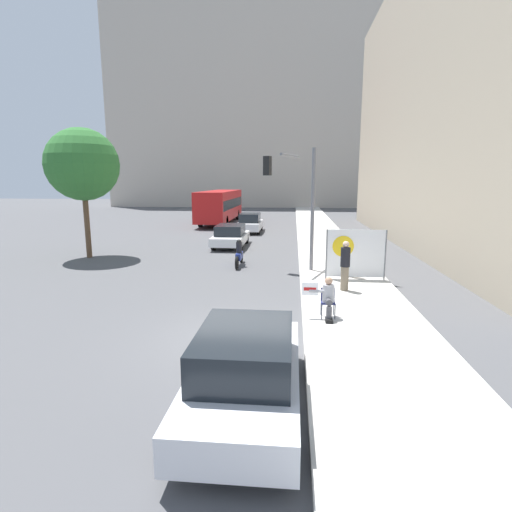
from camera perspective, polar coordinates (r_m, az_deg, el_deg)
The scene contains 15 objects.
ground_plane at distance 10.47m, azimuth -1.91°, elevation -11.92°, with size 160.00×160.00×0.00m, color #4F4F51.
sidewalk_curb at distance 24.99m, azimuth 10.02°, elevation 1.39°, with size 3.50×90.00×0.15m, color beige.
building_backdrop_far at distance 69.11m, azimuth 2.77°, elevation 20.96°, with size 52.00×12.00×32.86m.
building_backdrop_right at distance 29.57m, azimuth 30.12°, elevation 18.64°, with size 10.00×32.00×17.67m.
seated_protester at distance 11.60m, azimuth 10.19°, elevation -5.73°, with size 0.96×0.77×1.18m.
jogger_on_sidewalk at distance 14.57m, azimuth 12.61°, elevation -1.31°, with size 0.34×0.34×1.79m.
pedestrian_behind at distance 16.73m, azimuth 13.48°, elevation -0.10°, with size 0.34×0.34×1.65m.
protest_banner at distance 16.27m, azimuth 13.99°, elevation 0.36°, with size 2.35×0.06×2.00m.
traffic_light_pole at distance 17.70m, azimuth 5.54°, elevation 9.47°, with size 2.28×2.05×5.26m.
parked_car_curbside at distance 7.28m, azimuth -1.46°, elevation -15.97°, with size 1.84×4.38×1.53m.
car_on_road_nearest at distance 24.84m, azimuth -3.65°, elevation 2.93°, with size 1.87×4.48×1.38m.
car_on_road_midblock at distance 31.90m, azimuth -0.85°, elevation 4.75°, with size 1.76×4.40×1.52m.
city_bus_on_road at distance 39.28m, azimuth -5.12°, elevation 7.34°, with size 2.61×11.99×3.11m.
motorcycle_on_road at distance 19.18m, azimuth -2.43°, elevation 0.21°, with size 0.28×2.22×1.29m.
street_tree_near_curb at distance 22.84m, azimuth -23.55°, elevation 11.85°, with size 3.70×3.70×6.71m.
Camera 1 is at (1.24, -9.59, 4.01)m, focal length 28.00 mm.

